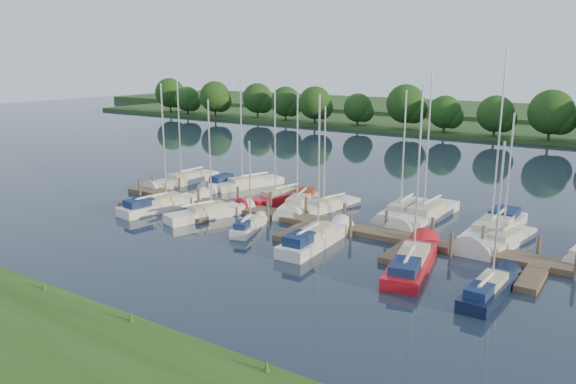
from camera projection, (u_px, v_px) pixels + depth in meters
The scene contains 23 objects.
ground at pixel (253, 254), 36.37m from camera, with size 260.00×260.00×0.00m, color #182231.
near_bank at pixel (22, 358), 23.34m from camera, with size 90.00×10.00×0.50m, color #224614.
dock at pixel (311, 224), 42.24m from camera, with size 40.00×6.00×0.40m.
mooring_pilings at pixel (319, 215), 43.06m from camera, with size 38.24×2.84×2.00m.
far_shore at pixel (514, 129), 97.07m from camera, with size 180.00×30.00×0.60m, color #234219.
distant_hill at pixel (541, 114), 117.24m from camera, with size 220.00×40.00×1.40m, color #385425.
treeline at pixel (530, 116), 83.18m from camera, with size 146.87×9.47×8.11m.
sailboat_n_0 at pixel (183, 181), 56.49m from camera, with size 2.39×8.64×10.99m.
motorboat at pixel (220, 184), 54.84m from camera, with size 1.52×4.98×1.50m.
sailboat_n_2 at pixel (244, 185), 54.98m from camera, with size 4.41×8.48×10.74m.
sailboat_n_3 at pixel (278, 199), 49.28m from camera, with size 3.36×7.93×10.12m.
sailboat_n_4 at pixel (299, 205), 47.28m from camera, with size 3.65×7.88×10.05m.
sailboat_n_5 at pixel (326, 207), 46.78m from camera, with size 3.28×7.06×8.96m.
sailboat_n_6 at pixel (402, 212), 45.14m from camera, with size 2.23×8.14×10.40m.
sailboat_n_7 at pixel (425, 216), 43.93m from camera, with size 2.68×9.35×11.90m.
sailboat_n_8 at pixel (492, 231), 40.11m from camera, with size 2.78×10.70×13.45m.
sailboat_n_9 at pixel (504, 242), 37.97m from camera, with size 2.87×7.38×9.34m.
sailboat_s_0 at pixel (163, 205), 46.99m from camera, with size 3.06×8.53×10.82m.
sailboat_s_1 at pixel (209, 214), 44.60m from camera, with size 3.80×7.47×9.71m.
sailboat_s_2 at pixel (249, 227), 41.22m from camera, with size 2.49×5.27×6.93m.
sailboat_s_3 at pixel (315, 241), 37.98m from camera, with size 2.28×8.19×10.61m.
sailboat_s_4 at pixel (412, 263), 33.92m from camera, with size 3.53×9.02×11.32m.
sailboat_s_5 at pixel (489, 290), 29.94m from camera, with size 1.86×6.70×8.67m.
Camera 1 is at (20.89, -27.43, 12.47)m, focal length 35.00 mm.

